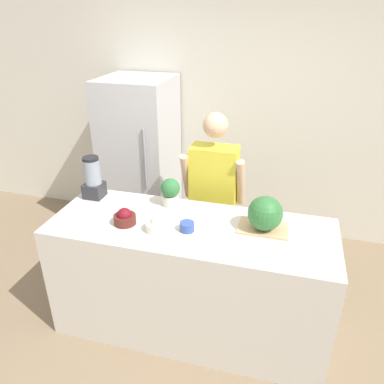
{
  "coord_description": "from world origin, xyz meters",
  "views": [
    {
      "loc": [
        0.61,
        -1.83,
        2.35
      ],
      "look_at": [
        0.0,
        0.41,
        1.2
      ],
      "focal_mm": 35.0,
      "sensor_mm": 36.0,
      "label": 1
    }
  ],
  "objects_px": {
    "watermelon": "(265,213)",
    "potted_plant": "(170,191)",
    "person": "(213,200)",
    "blender": "(93,178)",
    "refrigerator": "(141,160)",
    "bowl_cream": "(158,225)",
    "bowl_cherries": "(125,218)",
    "bowl_small_blue": "(187,227)"
  },
  "relations": [
    {
      "from": "watermelon",
      "to": "potted_plant",
      "type": "distance_m",
      "value": 0.77
    },
    {
      "from": "person",
      "to": "blender",
      "type": "xyz_separation_m",
      "value": [
        -0.9,
        -0.45,
        0.29
      ]
    },
    {
      "from": "refrigerator",
      "to": "bowl_cream",
      "type": "height_order",
      "value": "refrigerator"
    },
    {
      "from": "person",
      "to": "potted_plant",
      "type": "distance_m",
      "value": 0.55
    },
    {
      "from": "watermelon",
      "to": "blender",
      "type": "height_order",
      "value": "blender"
    },
    {
      "from": "bowl_cream",
      "to": "blender",
      "type": "height_order",
      "value": "blender"
    },
    {
      "from": "refrigerator",
      "to": "watermelon",
      "type": "bearing_deg",
      "value": -40.48
    },
    {
      "from": "bowl_cream",
      "to": "potted_plant",
      "type": "relative_size",
      "value": 0.78
    },
    {
      "from": "bowl_cherries",
      "to": "potted_plant",
      "type": "distance_m",
      "value": 0.43
    },
    {
      "from": "watermelon",
      "to": "blender",
      "type": "bearing_deg",
      "value": 173.54
    },
    {
      "from": "bowl_cherries",
      "to": "refrigerator",
      "type": "bearing_deg",
      "value": 108.06
    },
    {
      "from": "bowl_cherries",
      "to": "bowl_cream",
      "type": "bearing_deg",
      "value": -4.98
    },
    {
      "from": "refrigerator",
      "to": "bowl_cherries",
      "type": "relative_size",
      "value": 10.8
    },
    {
      "from": "bowl_cream",
      "to": "refrigerator",
      "type": "bearing_deg",
      "value": 116.9
    },
    {
      "from": "bowl_small_blue",
      "to": "potted_plant",
      "type": "xyz_separation_m",
      "value": [
        -0.23,
        0.33,
        0.09
      ]
    },
    {
      "from": "watermelon",
      "to": "person",
      "type": "bearing_deg",
      "value": 128.93
    },
    {
      "from": "person",
      "to": "bowl_cream",
      "type": "bearing_deg",
      "value": -105.63
    },
    {
      "from": "bowl_cream",
      "to": "blender",
      "type": "bearing_deg",
      "value": 152.69
    },
    {
      "from": "refrigerator",
      "to": "bowl_cherries",
      "type": "height_order",
      "value": "refrigerator"
    },
    {
      "from": "blender",
      "to": "potted_plant",
      "type": "height_order",
      "value": "blender"
    },
    {
      "from": "watermelon",
      "to": "bowl_small_blue",
      "type": "xyz_separation_m",
      "value": [
        -0.52,
        -0.15,
        -0.1
      ]
    },
    {
      "from": "refrigerator",
      "to": "person",
      "type": "relative_size",
      "value": 1.08
    },
    {
      "from": "person",
      "to": "watermelon",
      "type": "distance_m",
      "value": 0.82
    },
    {
      "from": "watermelon",
      "to": "potted_plant",
      "type": "xyz_separation_m",
      "value": [
        -0.74,
        0.18,
        -0.02
      ]
    },
    {
      "from": "refrigerator",
      "to": "blender",
      "type": "distance_m",
      "value": 1.09
    },
    {
      "from": "person",
      "to": "bowl_cherries",
      "type": "relative_size",
      "value": 9.97
    },
    {
      "from": "watermelon",
      "to": "blender",
      "type": "distance_m",
      "value": 1.4
    },
    {
      "from": "bowl_cherries",
      "to": "potted_plant",
      "type": "xyz_separation_m",
      "value": [
        0.23,
        0.35,
        0.07
      ]
    },
    {
      "from": "refrigerator",
      "to": "blender",
      "type": "bearing_deg",
      "value": -88.04
    },
    {
      "from": "bowl_cream",
      "to": "bowl_cherries",
      "type": "bearing_deg",
      "value": 175.02
    },
    {
      "from": "bowl_small_blue",
      "to": "watermelon",
      "type": "bearing_deg",
      "value": 15.81
    },
    {
      "from": "refrigerator",
      "to": "bowl_small_blue",
      "type": "distance_m",
      "value": 1.65
    },
    {
      "from": "person",
      "to": "watermelon",
      "type": "relative_size",
      "value": 6.6
    },
    {
      "from": "bowl_small_blue",
      "to": "blender",
      "type": "distance_m",
      "value": 0.94
    },
    {
      "from": "bowl_cherries",
      "to": "person",
      "type": "bearing_deg",
      "value": 57.87
    },
    {
      "from": "refrigerator",
      "to": "watermelon",
      "type": "relative_size",
      "value": 7.15
    },
    {
      "from": "person",
      "to": "bowl_cream",
      "type": "distance_m",
      "value": 0.85
    },
    {
      "from": "bowl_cherries",
      "to": "potted_plant",
      "type": "relative_size",
      "value": 0.72
    },
    {
      "from": "person",
      "to": "blender",
      "type": "bearing_deg",
      "value": -153.68
    },
    {
      "from": "bowl_small_blue",
      "to": "bowl_cherries",
      "type": "bearing_deg",
      "value": -176.97
    },
    {
      "from": "bowl_cherries",
      "to": "bowl_small_blue",
      "type": "relative_size",
      "value": 1.58
    },
    {
      "from": "refrigerator",
      "to": "blender",
      "type": "xyz_separation_m",
      "value": [
        0.04,
        -1.06,
        0.25
      ]
    }
  ]
}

